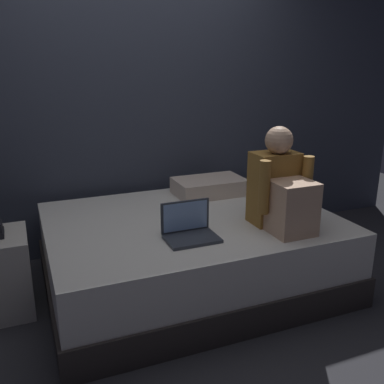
% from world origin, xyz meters
% --- Properties ---
extents(ground_plane, '(8.00, 8.00, 0.00)m').
position_xyz_m(ground_plane, '(0.00, 0.00, 0.00)').
color(ground_plane, '#2D2D33').
extents(wall_back, '(5.60, 0.10, 2.70)m').
position_xyz_m(wall_back, '(0.00, 1.20, 1.35)').
color(wall_back, '#383D4C').
rests_on(wall_back, ground_plane).
extents(bed, '(2.00, 1.50, 0.52)m').
position_xyz_m(bed, '(0.20, 0.30, 0.26)').
color(bed, '#332D2B').
rests_on(bed, ground_plane).
extents(person_sitting, '(0.39, 0.44, 0.66)m').
position_xyz_m(person_sitting, '(0.68, -0.08, 0.77)').
color(person_sitting, olive).
rests_on(person_sitting, bed).
extents(laptop, '(0.32, 0.23, 0.22)m').
position_xyz_m(laptop, '(0.05, -0.03, 0.57)').
color(laptop, '#333842').
rests_on(laptop, bed).
extents(pillow, '(0.56, 0.36, 0.13)m').
position_xyz_m(pillow, '(0.55, 0.75, 0.58)').
color(pillow, beige).
rests_on(pillow, bed).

